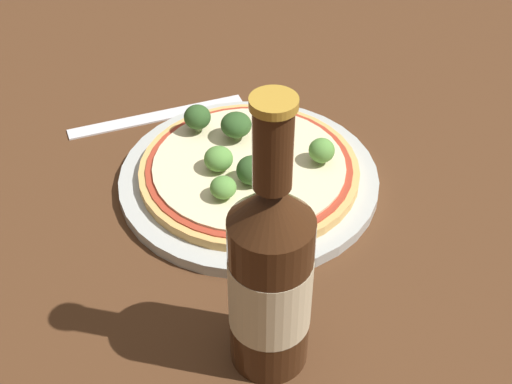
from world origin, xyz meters
TOP-DOWN VIEW (x-y plane):
  - ground_plane at (0.00, 0.00)m, footprint 3.00×3.00m
  - plate at (0.01, -0.02)m, footprint 0.26×0.26m
  - pizza at (0.01, -0.02)m, footprint 0.22×0.22m
  - broccoli_floret_0 at (0.06, 0.03)m, footprint 0.03×0.03m
  - broccoli_floret_1 at (-0.06, -0.03)m, footprint 0.03×0.03m
  - broccoli_floret_2 at (-0.03, -0.01)m, footprint 0.03×0.03m
  - broccoli_floret_3 at (0.04, -0.07)m, footprint 0.02×0.02m
  - broccoli_floret_4 at (0.04, -0.04)m, footprint 0.03×0.03m
  - broccoli_floret_5 at (0.00, -0.05)m, footprint 0.03×0.03m
  - beer_bottle at (0.18, -0.14)m, footprint 0.06×0.06m
  - fork at (-0.14, -0.03)m, footprint 0.08×0.19m

SIDE VIEW (x-z plane):
  - ground_plane at x=0.00m, z-range 0.00..0.00m
  - fork at x=-0.14m, z-range 0.00..0.00m
  - plate at x=0.01m, z-range 0.00..0.01m
  - pizza at x=0.01m, z-range 0.01..0.03m
  - broccoli_floret_3 at x=0.04m, z-range 0.03..0.05m
  - broccoli_floret_5 at x=0.00m, z-range 0.03..0.05m
  - broccoli_floret_4 at x=0.04m, z-range 0.03..0.05m
  - broccoli_floret_0 at x=0.06m, z-range 0.03..0.05m
  - broccoli_floret_2 at x=-0.03m, z-range 0.03..0.06m
  - broccoli_floret_1 at x=-0.06m, z-range 0.03..0.06m
  - beer_bottle at x=0.18m, z-range -0.03..0.21m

